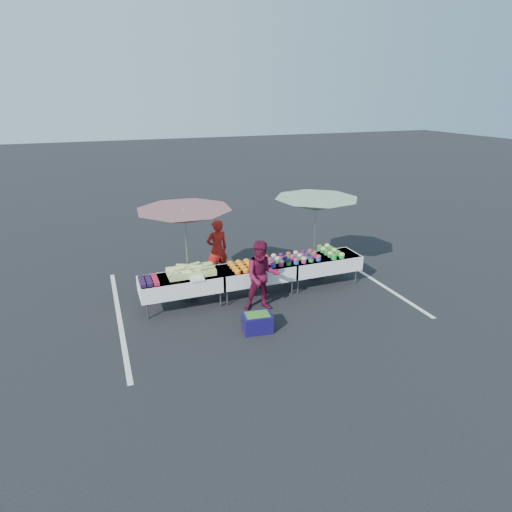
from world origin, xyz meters
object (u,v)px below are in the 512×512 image
object	(u,v)px
table_center	(256,272)
vendor	(217,249)
table_right	(323,262)
table_left	(181,283)
storage_bin	(257,322)
customer	(262,276)
umbrella_left	(185,217)
umbrella_right	(316,205)

from	to	relation	value
table_center	vendor	size ratio (longest dim) A/B	1.17
table_right	table_left	bearing A→B (deg)	180.00
table_left	storage_bin	bearing A→B (deg)	-52.68
customer	umbrella_left	bearing A→B (deg)	152.88
umbrella_left	table_center	bearing A→B (deg)	-14.46
table_left	vendor	size ratio (longest dim) A/B	1.17
umbrella_right	customer	bearing A→B (deg)	-147.91
table_center	customer	world-z (taller)	customer
vendor	umbrella_right	distance (m)	2.77
customer	storage_bin	world-z (taller)	customer
table_right	umbrella_right	distance (m)	1.46
umbrella_left	vendor	bearing A→B (deg)	43.17
table_center	storage_bin	world-z (taller)	table_center
customer	table_center	bearing A→B (deg)	91.30
umbrella_left	storage_bin	distance (m)	2.86
table_center	table_right	size ratio (longest dim) A/B	1.00
vendor	table_left	bearing A→B (deg)	39.10
table_left	customer	bearing A→B (deg)	-24.36
umbrella_right	table_right	bearing A→B (deg)	-88.23
table_center	customer	bearing A→B (deg)	-100.84
table_left	umbrella_left	bearing A→B (deg)	58.09
table_left	umbrella_right	bearing A→B (deg)	7.31
storage_bin	umbrella_right	bearing A→B (deg)	48.19
umbrella_left	umbrella_right	bearing A→B (deg)	1.03
table_left	table_right	bearing A→B (deg)	0.00
umbrella_right	vendor	bearing A→B (deg)	160.06
umbrella_left	storage_bin	world-z (taller)	umbrella_left
vendor	storage_bin	bearing A→B (deg)	81.95
table_center	vendor	xyz separation A→B (m)	(-0.57, 1.32, 0.21)
table_left	customer	xyz separation A→B (m)	(1.66, -0.75, 0.23)
table_left	table_center	xyz separation A→B (m)	(1.80, 0.00, 0.00)
table_left	table_center	bearing A→B (deg)	0.00
table_center	umbrella_right	distance (m)	2.30
customer	umbrella_right	distance (m)	2.55
customer	umbrella_right	xyz separation A→B (m)	(1.93, 1.21, 1.16)
vendor	umbrella_left	distance (m)	1.80
table_center	storage_bin	distance (m)	1.75
table_left	vendor	distance (m)	1.81
table_center	vendor	distance (m)	1.45
table_center	storage_bin	xyz separation A→B (m)	(-0.58, -1.60, -0.39)
table_left	customer	size ratio (longest dim) A/B	1.15
table_right	umbrella_right	xyz separation A→B (m)	(-0.01, 0.46, 1.38)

